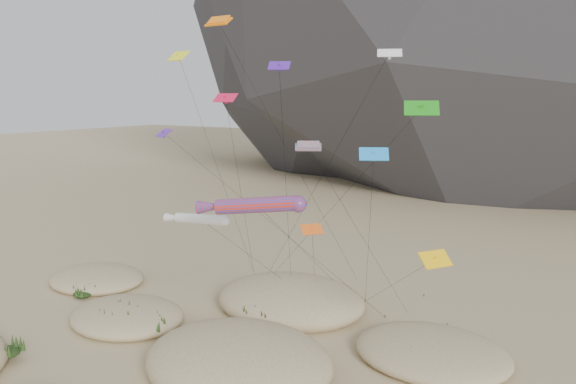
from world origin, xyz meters
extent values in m
ellipsoid|color=#2B2B30|center=(-37.00, 123.00, 44.00)|extent=(136.20, 127.83, 116.00)
ellipsoid|color=#CCB789|center=(-12.01, 7.19, 0.55)|extent=(10.76, 9.14, 2.46)
ellipsoid|color=#CCB789|center=(2.08, 4.79, 0.96)|extent=(14.33, 12.18, 4.28)
ellipsoid|color=#CCB789|center=(-1.13, 17.55, 0.87)|extent=(14.45, 12.28, 3.85)
ellipsoid|color=#CCB789|center=(13.42, 14.44, 0.54)|extent=(11.98, 10.18, 2.38)
ellipsoid|color=#CCB789|center=(-22.85, 12.95, 0.51)|extent=(10.73, 9.12, 2.25)
ellipsoid|color=black|center=(-14.04, -2.91, 0.80)|extent=(2.18, 1.87, 0.66)
ellipsoid|color=black|center=(-11.28, 5.87, 0.80)|extent=(3.20, 2.74, 0.96)
ellipsoid|color=black|center=(-8.11, 6.68, 0.70)|extent=(2.09, 1.79, 0.63)
ellipsoid|color=black|center=(2.70, 3.07, 1.10)|extent=(3.92, 3.35, 1.18)
ellipsoid|color=black|center=(5.52, 4.66, 1.00)|extent=(2.30, 1.96, 0.69)
ellipsoid|color=black|center=(2.35, 2.34, 0.90)|extent=(2.20, 1.88, 0.66)
ellipsoid|color=black|center=(-3.15, 15.96, 1.00)|extent=(3.50, 2.99, 1.05)
ellipsoid|color=black|center=(-1.24, 12.81, 0.90)|extent=(2.40, 2.05, 0.72)
ellipsoid|color=black|center=(12.98, 12.57, 0.70)|extent=(2.66, 2.27, 0.80)
ellipsoid|color=black|center=(12.57, 13.24, 0.60)|extent=(2.33, 1.99, 0.70)
ellipsoid|color=black|center=(-20.91, 12.59, 0.50)|extent=(2.17, 1.86, 0.65)
ellipsoid|color=black|center=(-20.43, 9.17, 0.40)|extent=(2.00, 1.72, 0.60)
cylinder|color=#3F2D1E|center=(-2.29, 19.72, 0.15)|extent=(0.08, 0.08, 0.30)
cylinder|color=#3F2D1E|center=(-2.63, 25.09, 0.15)|extent=(0.08, 0.08, 0.30)
cylinder|color=#3F2D1E|center=(4.18, 22.89, 0.15)|extent=(0.08, 0.08, 0.30)
cylinder|color=#3F2D1E|center=(8.66, 27.30, 0.15)|extent=(0.08, 0.08, 0.30)
cylinder|color=#3F2D1E|center=(7.34, 20.15, 0.15)|extent=(0.08, 0.08, 0.30)
cylinder|color=#3F2D1E|center=(-8.75, 22.59, 0.15)|extent=(0.08, 0.08, 0.30)
cylinder|color=#3F2D1E|center=(12.71, 21.17, 0.15)|extent=(0.08, 0.08, 0.30)
cylinder|color=#3F2D1E|center=(-6.64, 20.38, 0.15)|extent=(0.08, 0.08, 0.30)
cylinder|color=red|center=(2.45, 6.83, 12.24)|extent=(6.41, 2.68, 1.79)
sphere|color=red|center=(5.47, 7.60, 12.49)|extent=(1.20, 1.20, 1.20)
cone|color=red|center=(-0.87, 5.97, 11.92)|extent=(2.76, 1.64, 1.28)
cylinder|color=black|center=(1.89, 15.58, 6.12)|extent=(1.15, 17.53, 12.26)
cylinder|color=silver|center=(-4.23, 8.42, 10.12)|extent=(5.15, 0.94, 1.17)
sphere|color=silver|center=(-1.68, 8.35, 10.33)|extent=(0.86, 0.86, 0.86)
cone|color=silver|center=(-7.03, 8.49, 9.87)|extent=(2.10, 0.79, 0.87)
cylinder|color=black|center=(-2.90, 14.77, 5.06)|extent=(2.68, 12.73, 10.14)
cube|color=orange|center=(-7.54, 15.53, 26.50)|extent=(2.66, 1.23, 0.77)
cube|color=orange|center=(-7.54, 15.53, 26.70)|extent=(2.26, 0.97, 0.75)
cylinder|color=black|center=(-3.37, 22.03, 13.25)|extent=(8.37, 13.04, 26.51)
cube|color=red|center=(4.78, 10.19, 16.27)|extent=(2.08, 1.65, 0.55)
cube|color=red|center=(4.78, 10.19, 16.45)|extent=(1.75, 1.36, 0.54)
cylinder|color=black|center=(6.72, 16.31, 8.14)|extent=(3.90, 12.28, 16.29)
cube|color=#DE1441|center=(-4.15, 11.94, 19.82)|extent=(2.05, 1.25, 0.73)
cube|color=#DE1441|center=(-4.15, 11.94, 19.67)|extent=(0.26, 0.24, 0.66)
cylinder|color=black|center=(-6.45, 17.26, 9.94)|extent=(4.63, 10.68, 19.78)
cube|color=#4C1CA5|center=(1.64, 11.19, 22.26)|extent=(1.86, 1.38, 0.69)
cube|color=#4C1CA5|center=(1.64, 11.19, 22.11)|extent=(0.27, 0.28, 0.57)
cylinder|color=black|center=(-0.32, 15.45, 11.16)|extent=(3.96, 8.56, 22.22)
cube|color=#FFFE1A|center=(-9.16, 11.92, 23.40)|extent=(2.19, 1.33, 0.87)
cube|color=#FFFE1A|center=(-9.16, 11.92, 23.25)|extent=(0.29, 0.33, 0.68)
cylinder|color=black|center=(-7.90, 16.15, 11.72)|extent=(2.56, 8.49, 23.36)
cube|color=#E45715|center=(7.11, 6.60, 11.09)|extent=(1.54, 1.63, 0.59)
cube|color=#E45715|center=(7.11, 6.60, 10.94)|extent=(0.26, 0.26, 0.51)
cylinder|color=black|center=(2.24, 15.85, 5.57)|extent=(9.77, 18.51, 11.06)
cube|color=white|center=(9.80, 13.02, 23.02)|extent=(1.98, 1.55, 0.62)
cube|color=white|center=(9.80, 13.02, 22.87)|extent=(0.26, 0.24, 0.61)
cylinder|color=black|center=(1.58, 16.70, 11.53)|extent=(16.46, 7.39, 22.98)
cube|color=#1C91F1|center=(11.26, 7.10, 16.39)|extent=(2.07, 1.64, 0.76)
cube|color=#1C91F1|center=(11.26, 7.10, 16.24)|extent=(0.31, 0.32, 0.62)
cylinder|color=black|center=(7.72, 15.00, 8.22)|extent=(7.10, 15.82, 16.36)
cube|color=#531DA9|center=(-11.53, 12.23, 16.61)|extent=(2.29, 1.86, 0.73)
cube|color=#531DA9|center=(-11.53, 12.23, 16.46)|extent=(0.31, 0.29, 0.70)
cylinder|color=black|center=(-2.09, 16.19, 8.33)|extent=(18.89, 7.95, 16.58)
cube|color=yellow|center=(14.35, 11.01, 8.99)|extent=(2.14, 2.44, 0.95)
cube|color=yellow|center=(14.35, 11.01, 8.84)|extent=(0.42, 0.40, 0.74)
cylinder|color=black|center=(9.27, 16.95, 4.52)|extent=(10.20, 11.91, 8.96)
cube|color=#1C9216|center=(12.25, 13.14, 19.15)|extent=(2.68, 1.99, 1.03)
cube|color=#1C9216|center=(12.25, 13.14, 19.00)|extent=(0.40, 0.43, 0.81)
cylinder|color=black|center=(2.81, 16.76, 9.60)|extent=(18.91, 7.27, 19.12)
camera|label=1|loc=(24.97, -25.82, 20.10)|focal=35.00mm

